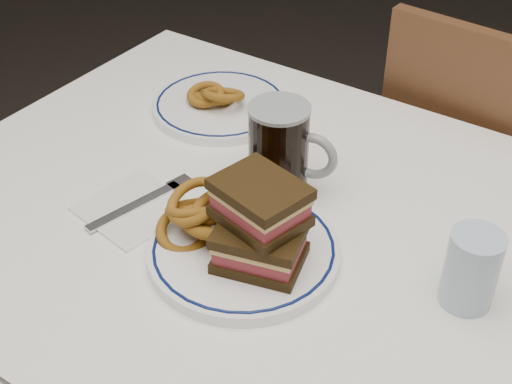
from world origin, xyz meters
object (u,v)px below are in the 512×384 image
Objects in this scene: reuben_sandwich at (260,224)px; far_plate at (221,105)px; chair_far at (485,194)px; beer_mug at (281,151)px; main_plate at (244,250)px.

far_plate is at bearing 133.56° from reuben_sandwich.
chair_far reaches higher than beer_mug.
reuben_sandwich is (-0.13, -0.69, 0.33)m from chair_far.
beer_mug reaches higher than reuben_sandwich.
main_plate is at bearing -103.36° from chair_far.
beer_mug is at bearing -33.84° from far_plate.
beer_mug is 0.28m from far_plate.
beer_mug is at bearing -110.73° from chair_far.
main_plate is 0.08m from reuben_sandwich.
main_plate is at bearing 169.34° from reuben_sandwich.
reuben_sandwich is 0.57× the size of far_plate.
chair_far is at bearing 76.64° from main_plate.
main_plate is 1.88× the size of reuben_sandwich.
chair_far reaches higher than far_plate.
chair_far reaches higher than main_plate.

